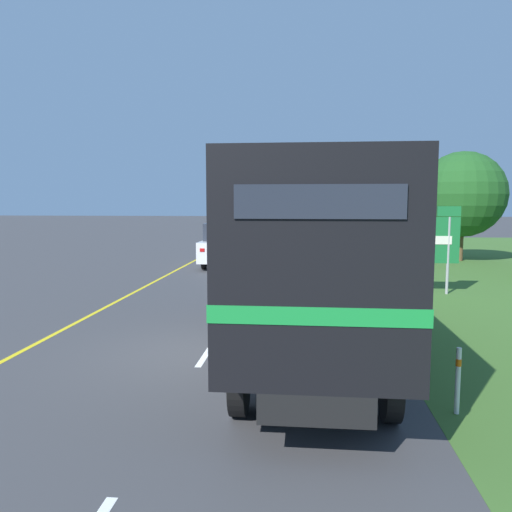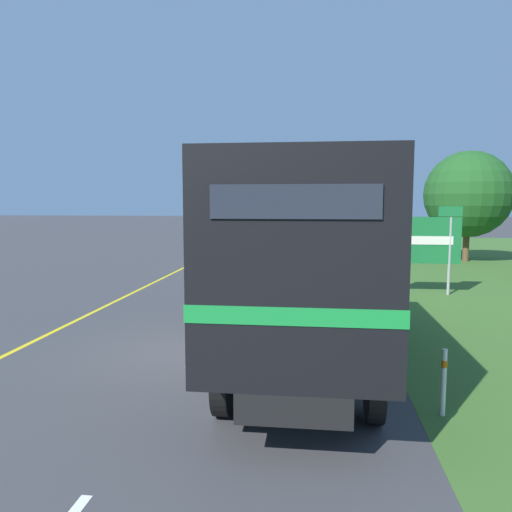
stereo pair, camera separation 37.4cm
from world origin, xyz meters
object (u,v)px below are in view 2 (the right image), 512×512
(horse_trailer_truck, at_px, (304,255))
(delineator_post, at_px, (444,380))
(highway_sign, at_px, (425,241))
(lead_car_white, at_px, (229,244))
(roadside_tree_mid, at_px, (468,194))

(horse_trailer_truck, xyz_separation_m, delineator_post, (2.00, -2.17, -1.49))
(horse_trailer_truck, distance_m, highway_sign, 8.22)
(highway_sign, height_order, delineator_post, highway_sign)
(delineator_post, bearing_deg, lead_car_white, 110.05)
(horse_trailer_truck, relative_size, lead_car_white, 1.82)
(horse_trailer_truck, xyz_separation_m, roadside_tree_mid, (7.72, 17.02, 1.37))
(horse_trailer_truck, relative_size, highway_sign, 2.96)
(lead_car_white, height_order, delineator_post, lead_car_white)
(lead_car_white, distance_m, highway_sign, 10.01)
(highway_sign, relative_size, roadside_tree_mid, 0.51)
(horse_trailer_truck, relative_size, delineator_post, 8.82)
(delineator_post, bearing_deg, horse_trailer_truck, 132.67)
(highway_sign, bearing_deg, lead_car_white, 139.13)
(highway_sign, distance_m, delineator_post, 9.73)
(horse_trailer_truck, height_order, lead_car_white, horse_trailer_truck)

